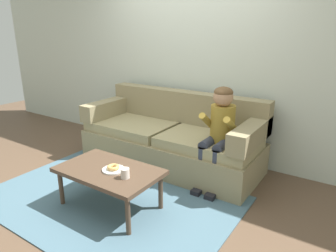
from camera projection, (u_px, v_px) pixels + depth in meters
The scene contains 10 objects.
ground at pixel (126, 189), 3.31m from camera, with size 10.00×10.00×0.00m, color brown.
wall_back at pixel (192, 51), 3.99m from camera, with size 8.00×0.10×2.80m, color beige.
area_rug at pixel (110, 199), 3.10m from camera, with size 2.50×1.70×0.01m, color #476675.
couch at pixel (172, 139), 3.85m from camera, with size 2.25×0.90×0.90m.
coffee_table at pixel (109, 173), 2.87m from camera, with size 0.98×0.59×0.41m.
person_child at pixel (219, 128), 3.20m from camera, with size 0.34×0.58×1.10m.
plate at pixel (113, 170), 2.83m from camera, with size 0.21×0.21×0.01m, color white.
donut at pixel (113, 167), 2.82m from camera, with size 0.12×0.12×0.04m, color tan.
mug at pixel (125, 173), 2.67m from camera, with size 0.08×0.08×0.09m, color silver.
toy_controller at pixel (87, 172), 3.64m from camera, with size 0.23×0.09×0.05m.
Camera 1 is at (2.01, -2.19, 1.66)m, focal length 32.39 mm.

